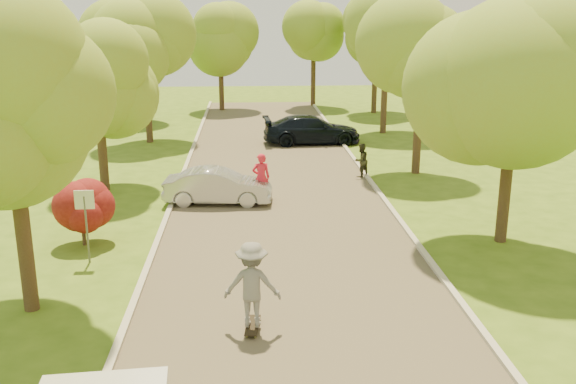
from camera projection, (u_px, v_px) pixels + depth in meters
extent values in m
plane|color=#3E5E16|center=(300.00, 320.00, 15.13)|extent=(100.00, 100.00, 0.00)
cube|color=#4C4438|center=(281.00, 216.00, 22.81)|extent=(8.00, 60.00, 0.01)
cube|color=#B2AD9E|center=(167.00, 217.00, 22.55)|extent=(0.18, 60.00, 0.12)
cube|color=#B2AD9E|center=(394.00, 213.00, 23.05)|extent=(0.18, 60.00, 0.12)
cylinder|color=#59595E|center=(87.00, 230.00, 18.34)|extent=(0.06, 0.06, 2.00)
cube|color=white|center=(84.00, 200.00, 18.10)|extent=(0.55, 0.04, 0.55)
cylinder|color=#382619|center=(84.00, 234.00, 19.93)|extent=(0.12, 0.12, 0.70)
sphere|color=#590F0F|center=(82.00, 211.00, 19.72)|extent=(1.70, 1.70, 1.70)
cylinder|color=#382619|center=(24.00, 240.00, 15.20)|extent=(0.36, 0.36, 3.60)
sphere|color=olive|center=(8.00, 106.00, 14.34)|extent=(4.60, 4.60, 4.60)
sphere|color=olive|center=(37.00, 75.00, 14.20)|extent=(3.45, 3.45, 3.45)
cylinder|color=#382619|center=(102.00, 152.00, 25.80)|extent=(0.36, 0.36, 3.15)
sphere|color=olive|center=(97.00, 81.00, 25.03)|extent=(4.20, 4.20, 4.20)
sphere|color=olive|center=(112.00, 65.00, 24.90)|extent=(3.15, 3.15, 3.15)
cylinder|color=#382619|center=(148.00, 108.00, 35.34)|extent=(0.36, 0.36, 3.83)
sphere|color=olive|center=(144.00, 46.00, 34.43)|extent=(4.80, 4.80, 4.80)
sphere|color=olive|center=(157.00, 32.00, 34.28)|extent=(3.60, 3.60, 3.60)
cylinder|color=#382619|center=(506.00, 183.00, 19.84)|extent=(0.36, 0.36, 3.83)
sphere|color=olive|center=(516.00, 71.00, 18.92)|extent=(5.00, 5.00, 5.00)
sphere|color=olive|center=(544.00, 45.00, 18.76)|extent=(3.75, 3.75, 3.75)
cylinder|color=#382619|center=(417.00, 136.00, 28.52)|extent=(0.36, 0.36, 3.38)
sphere|color=olive|center=(421.00, 68.00, 27.71)|extent=(4.40, 4.40, 4.40)
sphere|color=olive|center=(437.00, 52.00, 27.57)|extent=(3.30, 3.30, 3.30)
cylinder|color=#382619|center=(384.00, 99.00, 38.08)|extent=(0.36, 0.36, 4.05)
sphere|color=olive|center=(387.00, 37.00, 37.11)|extent=(5.20, 5.20, 5.20)
sphere|color=olive|center=(401.00, 23.00, 36.94)|extent=(3.90, 3.90, 3.90)
cylinder|color=#382619|center=(129.00, 93.00, 42.90)|extent=(0.36, 0.36, 3.60)
sphere|color=olive|center=(126.00, 42.00, 42.01)|extent=(5.00, 5.00, 5.00)
sphere|color=olive|center=(137.00, 31.00, 41.86)|extent=(3.75, 3.75, 3.75)
cylinder|color=#382619|center=(374.00, 86.00, 45.86)|extent=(0.36, 0.36, 3.83)
sphere|color=olive|center=(376.00, 37.00, 44.93)|extent=(5.00, 5.00, 5.00)
sphere|color=olive|center=(387.00, 26.00, 44.78)|extent=(3.75, 3.75, 3.75)
cylinder|color=#382619|center=(221.00, 87.00, 47.15)|extent=(0.36, 0.36, 3.38)
sphere|color=olive|center=(220.00, 44.00, 46.31)|extent=(4.80, 4.80, 4.80)
sphere|color=olive|center=(230.00, 33.00, 46.16)|extent=(3.60, 3.60, 3.60)
cylinder|color=#382619|center=(313.00, 82.00, 49.48)|extent=(0.36, 0.36, 3.60)
sphere|color=olive|center=(314.00, 38.00, 48.59)|extent=(5.00, 5.00, 5.00)
sphere|color=olive|center=(324.00, 28.00, 48.43)|extent=(3.75, 3.75, 3.75)
imported|color=#ACACB0|center=(218.00, 186.00, 24.21)|extent=(4.15, 1.74, 1.33)
imported|color=black|center=(312.00, 130.00, 35.29)|extent=(5.43, 2.44, 1.54)
cube|color=black|center=(253.00, 325.00, 14.62)|extent=(0.39, 1.05, 0.02)
cylinder|color=#BFCC4C|center=(258.00, 321.00, 14.99)|extent=(0.04, 0.08, 0.08)
cylinder|color=#BFCC4C|center=(250.00, 320.00, 14.99)|extent=(0.04, 0.08, 0.08)
cylinder|color=#BFCC4C|center=(255.00, 336.00, 14.29)|extent=(0.04, 0.08, 0.08)
cylinder|color=#BFCC4C|center=(247.00, 336.00, 14.30)|extent=(0.04, 0.08, 0.08)
imported|color=slate|center=(252.00, 284.00, 14.35)|extent=(1.36, 0.88, 1.99)
imported|color=red|center=(261.00, 178.00, 24.37)|extent=(0.74, 0.54, 1.88)
imported|color=#2D2F1C|center=(361.00, 160.00, 28.08)|extent=(0.92, 0.88, 1.50)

